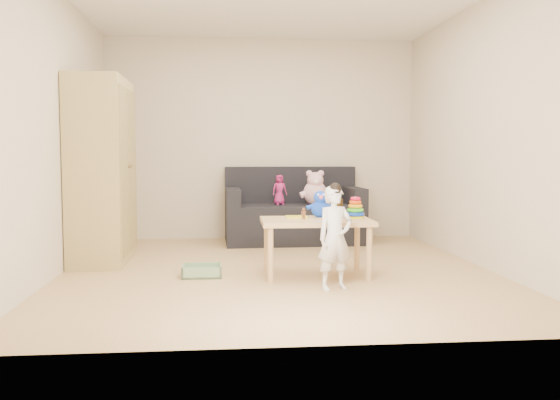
{
  "coord_description": "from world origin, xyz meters",
  "views": [
    {
      "loc": [
        -0.5,
        -5.53,
        1.09
      ],
      "look_at": [
        0.05,
        0.25,
        0.65
      ],
      "focal_mm": 38.0,
      "sensor_mm": 36.0,
      "label": 1
    }
  ],
  "objects": [
    {
      "name": "sofa",
      "position": [
        0.37,
        1.78,
        0.24
      ],
      "size": [
        1.71,
        0.88,
        0.48
      ],
      "primitive_type": "cube",
      "rotation": [
        0.0,
        0.0,
        0.02
      ],
      "color": "black",
      "rests_on": "ground"
    },
    {
      "name": "blue_plush",
      "position": [
        0.39,
        -0.12,
        0.64
      ],
      "size": [
        0.23,
        0.19,
        0.25
      ],
      "primitive_type": null,
      "rotation": [
        0.0,
        0.0,
        0.14
      ],
      "color": "blue",
      "rests_on": "play_table"
    },
    {
      "name": "yellow_book",
      "position": [
        0.16,
        -0.17,
        0.52
      ],
      "size": [
        0.19,
        0.19,
        0.01
      ],
      "primitive_type": "cube",
      "rotation": [
        0.0,
        0.0,
        -0.02
      ],
      "color": "yellow",
      "rests_on": "play_table"
    },
    {
      "name": "toddler",
      "position": [
        0.4,
        -0.84,
        0.41
      ],
      "size": [
        0.35,
        0.29,
        0.82
      ],
      "primitive_type": "imported",
      "rotation": [
        0.0,
        0.0,
        0.32
      ],
      "color": "silver",
      "rests_on": "ground"
    },
    {
      "name": "wardrobe",
      "position": [
        -1.73,
        0.62,
        0.93
      ],
      "size": [
        0.52,
        1.03,
        1.86
      ],
      "primitive_type": "cube",
      "color": "tan",
      "rests_on": "ground"
    },
    {
      "name": "brown_bottle",
      "position": [
        0.57,
        -0.12,
        0.61
      ],
      "size": [
        0.07,
        0.07,
        0.22
      ],
      "color": "black",
      "rests_on": "play_table"
    },
    {
      "name": "ring_stacker",
      "position": [
        0.69,
        -0.24,
        0.59
      ],
      "size": [
        0.17,
        0.17,
        0.19
      ],
      "color": "yellow",
      "rests_on": "play_table"
    },
    {
      "name": "storage_bin",
      "position": [
        -0.7,
        -0.22,
        0.05
      ],
      "size": [
        0.35,
        0.27,
        0.11
      ],
      "primitive_type": null,
      "rotation": [
        0.0,
        0.0,
        0.01
      ],
      "color": "gray",
      "rests_on": "ground"
    },
    {
      "name": "doll",
      "position": [
        0.19,
        1.76,
        0.66
      ],
      "size": [
        0.21,
        0.16,
        0.37
      ],
      "primitive_type": "imported",
      "rotation": [
        0.0,
        0.0,
        0.23
      ],
      "color": "#A71F66",
      "rests_on": "sofa"
    },
    {
      "name": "wooden_figure",
      "position": [
        0.21,
        -0.3,
        0.57
      ],
      "size": [
        0.04,
        0.03,
        0.1
      ],
      "primitive_type": null,
      "rotation": [
        0.0,
        0.0,
        -0.0
      ],
      "color": "brown",
      "rests_on": "play_table"
    },
    {
      "name": "pink_bear",
      "position": [
        0.63,
        1.77,
        0.65
      ],
      "size": [
        0.34,
        0.3,
        0.36
      ],
      "primitive_type": null,
      "rotation": [
        0.0,
        0.0,
        0.11
      ],
      "color": "#FFBBCC",
      "rests_on": "sofa"
    },
    {
      "name": "room",
      "position": [
        0.0,
        0.0,
        1.3
      ],
      "size": [
        4.5,
        4.5,
        4.5
      ],
      "color": "tan",
      "rests_on": "ground"
    },
    {
      "name": "play_table",
      "position": [
        0.32,
        -0.29,
        0.26
      ],
      "size": [
        0.99,
        0.63,
        0.52
      ],
      "primitive_type": "cube",
      "rotation": [
        0.0,
        0.0,
        -0.01
      ],
      "color": "tan",
      "rests_on": "ground"
    }
  ]
}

